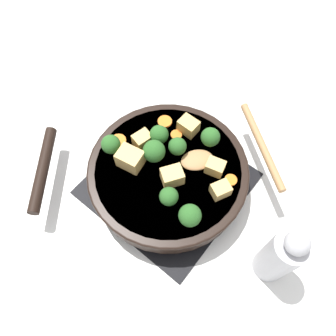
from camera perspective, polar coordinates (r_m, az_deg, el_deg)
The scene contains 22 objects.
ground_plane at distance 0.74m, azimuth -0.00°, elevation -2.76°, with size 2.40×2.40×0.00m, color silver.
front_burner_grate at distance 0.73m, azimuth -0.00°, elevation -2.36°, with size 0.31×0.31×0.03m.
skillet_pan at distance 0.69m, azimuth -0.24°, elevation -0.84°, with size 0.44×0.41×0.05m.
wooden_spoon at distance 0.69m, azimuth 11.26°, elevation 2.77°, with size 0.22×0.23×0.02m.
tofu_cube_center_large at distance 0.66m, azimuth -6.59°, elevation 1.62°, with size 0.05×0.04×0.04m, color tan.
tofu_cube_near_handle at distance 0.69m, azimuth -4.48°, elevation 4.93°, with size 0.04×0.03×0.03m, color tan.
tofu_cube_east_chunk at distance 0.66m, azimuth 8.21°, elevation 0.15°, with size 0.04×0.03×0.03m, color tan.
tofu_cube_west_chunk at distance 0.71m, azimuth 3.56°, elevation 7.28°, with size 0.04×0.03×0.03m, color tan.
tofu_cube_back_piece at distance 0.64m, azimuth 0.74°, elevation -1.44°, with size 0.04×0.03×0.03m, color tan.
tofu_cube_front_piece at distance 0.64m, azimuth 9.15°, elevation -3.78°, with size 0.04×0.03×0.03m, color tan.
broccoli_floret_near_spoon at distance 0.62m, azimuth 0.15°, elevation -5.00°, with size 0.04×0.04×0.04m.
broccoli_floret_center_top at distance 0.67m, azimuth 1.65°, elevation 3.77°, with size 0.04×0.04×0.04m.
broccoli_floret_east_rim at distance 0.68m, azimuth -1.57°, elevation 5.81°, with size 0.04×0.04×0.05m.
broccoli_floret_west_rim at distance 0.60m, azimuth 3.84°, elevation -8.25°, with size 0.04×0.04×0.05m.
broccoli_floret_north_edge at distance 0.68m, azimuth 7.39°, elevation 5.34°, with size 0.04×0.04×0.05m.
broccoli_floret_south_cluster at distance 0.68m, azimuth -9.91°, elevation 4.06°, with size 0.04×0.04×0.05m.
broccoli_floret_mid_floret at distance 0.66m, azimuth -2.41°, elevation 2.97°, with size 0.05×0.05×0.05m.
carrot_slice_orange_thin at distance 0.71m, azimuth -8.62°, elevation 4.72°, with size 0.03×0.03×0.01m, color orange.
carrot_slice_near_center at distance 0.67m, azimuth 10.85°, elevation -2.08°, with size 0.03×0.03×0.01m, color orange.
carrot_slice_edge_slice at distance 0.73m, azimuth -0.55°, elevation 8.09°, with size 0.03×0.03×0.01m, color orange.
carrot_slice_under_broccoli at distance 0.71m, azimuth 1.45°, elevation 5.79°, with size 0.02×0.02×0.01m, color orange.
pepper_mill at distance 0.63m, azimuth 18.99°, elevation -14.30°, with size 0.06×0.06×0.19m.
Camera 1 is at (0.20, -0.24, 0.67)m, focal length 35.00 mm.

